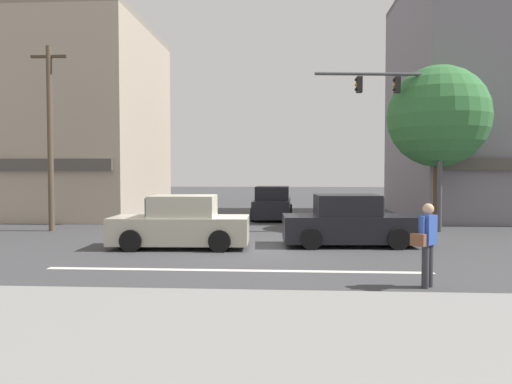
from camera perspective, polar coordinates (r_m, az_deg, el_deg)
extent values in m
plane|color=#3D3D3F|center=(15.14, -0.86, -6.37)|extent=(120.00, 120.00, 0.00)
cube|color=silver|center=(11.71, -2.24, -8.94)|extent=(9.00, 0.24, 0.01)
cube|color=gray|center=(6.89, -6.71, -16.41)|extent=(40.00, 5.00, 0.16)
cube|color=tan|center=(29.11, -24.00, 7.05)|extent=(12.40, 9.26, 9.57)
cube|color=gray|center=(29.94, -24.17, 16.49)|extent=(12.40, 9.26, 0.30)
cube|color=slate|center=(29.07, 27.24, 9.06)|extent=(10.96, 10.02, 11.65)
cylinder|color=#4C3823|center=(21.03, 20.02, 0.01)|extent=(0.32, 0.32, 2.98)
sphere|color=#337038|center=(21.13, 20.13, 8.12)|extent=(3.99, 3.99, 3.99)
cylinder|color=brown|center=(20.81, -22.46, 5.61)|extent=(0.22, 0.22, 7.09)
cube|color=#473828|center=(21.23, -22.59, 14.10)|extent=(1.40, 0.12, 0.10)
cylinder|color=#47474C|center=(20.19, 20.31, 4.49)|extent=(0.18, 0.18, 6.20)
cylinder|color=#47474C|center=(19.73, 13.81, 12.96)|extent=(4.79, 0.62, 0.12)
cube|color=black|center=(19.86, 15.84, 11.69)|extent=(0.22, 0.26, 0.60)
sphere|color=black|center=(19.86, 15.51, 12.22)|extent=(0.12, 0.12, 0.12)
sphere|color=orange|center=(19.83, 15.50, 11.71)|extent=(0.12, 0.12, 0.12)
sphere|color=black|center=(19.80, 15.50, 11.20)|extent=(0.12, 0.12, 0.12)
cube|color=black|center=(19.47, 11.72, 11.92)|extent=(0.22, 0.26, 0.60)
sphere|color=black|center=(19.48, 11.37, 12.46)|extent=(0.12, 0.12, 0.12)
sphere|color=orange|center=(19.44, 11.37, 11.94)|extent=(0.12, 0.12, 0.12)
sphere|color=black|center=(19.42, 11.36, 11.41)|extent=(0.12, 0.12, 0.12)
cube|color=black|center=(24.13, 1.89, -1.83)|extent=(1.76, 4.12, 0.80)
cube|color=black|center=(23.98, 1.88, -0.13)|extent=(1.59, 1.92, 0.64)
cube|color=#475666|center=(24.95, 1.99, -0.03)|extent=(1.44, 0.08, 0.54)
cylinder|color=black|center=(25.46, 0.11, -2.10)|extent=(0.19, 0.64, 0.64)
cylinder|color=black|center=(25.39, 3.94, -2.12)|extent=(0.19, 0.64, 0.64)
cylinder|color=black|center=(22.93, -0.38, -2.59)|extent=(0.19, 0.64, 0.64)
cylinder|color=black|center=(22.85, 3.88, -2.62)|extent=(0.19, 0.64, 0.64)
cube|color=#B7B29E|center=(15.24, -8.65, -4.29)|extent=(4.16, 1.86, 0.80)
cube|color=#B7B29E|center=(15.16, -8.29, -1.59)|extent=(1.96, 1.63, 0.64)
cube|color=#475666|center=(15.35, -11.87, -1.57)|extent=(0.12, 1.44, 0.54)
cylinder|color=black|center=(14.73, -14.13, -5.43)|extent=(0.65, 0.20, 0.64)
cylinder|color=black|center=(16.36, -12.52, -4.64)|extent=(0.65, 0.20, 0.64)
cylinder|color=black|center=(14.26, -4.19, -5.62)|extent=(0.65, 0.20, 0.64)
cylinder|color=black|center=(15.94, -3.59, -4.78)|extent=(0.65, 0.20, 0.64)
cube|color=black|center=(15.75, 10.66, -4.09)|extent=(4.19, 1.93, 0.80)
cube|color=black|center=(15.67, 10.32, -1.48)|extent=(1.99, 1.67, 0.64)
cube|color=#475666|center=(15.87, 13.77, -1.46)|extent=(0.14, 1.44, 0.54)
cylinder|color=black|center=(16.87, 14.40, -4.45)|extent=(0.65, 0.22, 0.64)
cylinder|color=black|center=(15.24, 15.96, -5.19)|extent=(0.65, 0.22, 0.64)
cylinder|color=black|center=(16.44, 5.75, -4.56)|extent=(0.65, 0.22, 0.64)
cylinder|color=black|center=(14.76, 6.37, -5.36)|extent=(0.65, 0.22, 0.64)
cylinder|color=#333338|center=(10.60, 19.22, -7.92)|extent=(0.14, 0.14, 0.86)
cylinder|color=#333338|center=(10.44, 18.78, -8.07)|extent=(0.14, 0.14, 0.86)
cube|color=#2D4CA5|center=(10.41, 19.06, -4.09)|extent=(0.40, 0.42, 0.58)
sphere|color=tan|center=(10.38, 19.09, -1.84)|extent=(0.22, 0.22, 0.22)
cylinder|color=#2D4CA5|center=(10.63, 19.63, -3.97)|extent=(0.09, 0.09, 0.56)
cylinder|color=#2D4CA5|center=(10.20, 18.46, -4.22)|extent=(0.09, 0.09, 0.56)
cube|color=brown|center=(10.17, 18.04, -5.22)|extent=(0.29, 0.28, 0.24)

